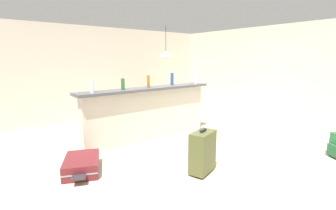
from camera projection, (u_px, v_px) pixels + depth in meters
ground_plane at (183, 143)px, 5.00m from camera, size 13.00×13.00×0.05m
wall_back at (113, 73)px, 7.11m from camera, size 6.60×0.10×2.50m
wall_right at (258, 73)px, 6.85m from camera, size 0.10×6.00×2.50m
partition_half_wall at (149, 115)px, 5.05m from camera, size 2.80×0.20×1.04m
bar_countertop at (149, 89)px, 4.95m from camera, size 2.96×0.40×0.05m
bottle_clear at (92, 87)px, 4.11m from camera, size 0.07×0.07×0.21m
bottle_green at (123, 84)px, 4.56m from camera, size 0.07×0.07×0.21m
bottle_amber at (148, 81)px, 4.90m from camera, size 0.06×0.06×0.24m
bottle_blue at (172, 79)px, 5.35m from camera, size 0.07×0.07×0.26m
bottle_white at (196, 78)px, 5.67m from camera, size 0.07×0.07×0.26m
dining_table at (167, 95)px, 6.81m from camera, size 1.10×0.80×0.74m
dining_chair_near_partition at (179, 103)px, 6.38m from camera, size 0.47×0.47×0.93m
pendant_lamp at (166, 54)px, 6.53m from camera, size 0.34×0.34×0.84m
suitcase_flat_maroon at (82, 165)px, 3.66m from camera, size 0.73×0.89×0.22m
suitcase_upright_olive at (203, 152)px, 3.59m from camera, size 0.49×0.36×0.67m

